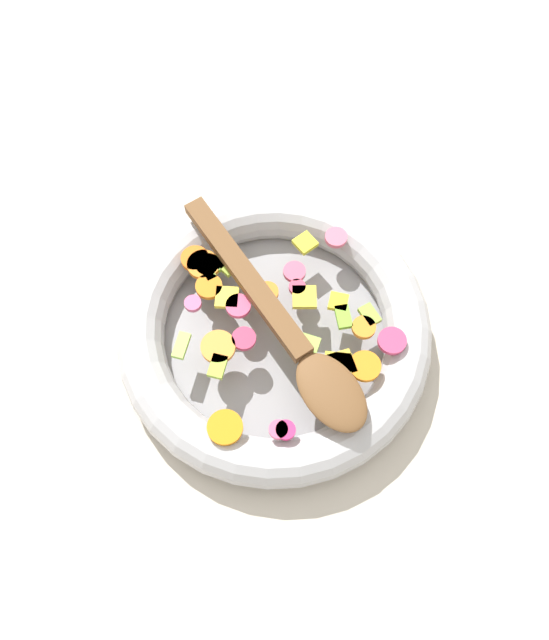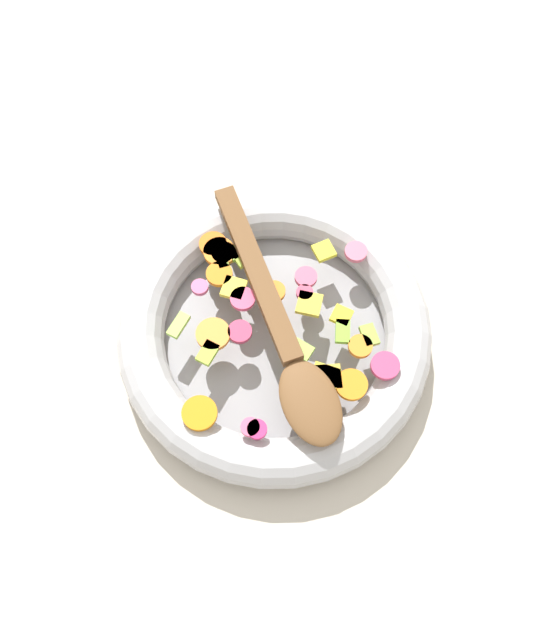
% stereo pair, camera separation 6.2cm
% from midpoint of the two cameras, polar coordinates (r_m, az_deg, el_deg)
% --- Properties ---
extents(ground_plane, '(4.00, 4.00, 0.00)m').
position_cam_midpoint_polar(ground_plane, '(0.70, 2.56, -1.98)').
color(ground_plane, beige).
extents(skillet, '(0.34, 0.34, 0.05)m').
position_cam_midpoint_polar(skillet, '(0.67, 2.64, -1.26)').
color(skillet, gray).
rests_on(skillet, ground_plane).
extents(chopped_vegetables, '(0.26, 0.25, 0.01)m').
position_cam_midpoint_polar(chopped_vegetables, '(0.65, 2.38, 0.08)').
color(chopped_vegetables, orange).
rests_on(chopped_vegetables, skillet).
extents(wooden_spoon, '(0.27, 0.21, 0.01)m').
position_cam_midpoint_polar(wooden_spoon, '(0.63, 3.61, -1.71)').
color(wooden_spoon, brown).
rests_on(wooden_spoon, chopped_vegetables).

